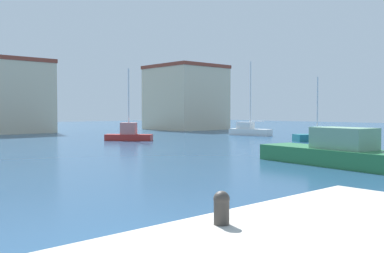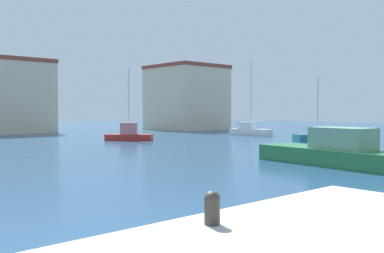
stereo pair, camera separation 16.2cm
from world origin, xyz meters
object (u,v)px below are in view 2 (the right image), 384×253
object	(u,v)px
sailboat_teal_far_right	(318,136)
mooring_bollard	(212,207)
motorboat_green_near_pier	(332,152)
sailboat_white_behind_lamppost	(250,130)
sailboat_red_far_left	(129,134)

from	to	relation	value
sailboat_teal_far_right	mooring_bollard	bearing A→B (deg)	-150.00
motorboat_green_near_pier	mooring_bollard	bearing A→B (deg)	-154.74
sailboat_teal_far_right	motorboat_green_near_pier	distance (m)	18.16
sailboat_white_behind_lamppost	sailboat_red_far_left	xyz separation A→B (m)	(-15.20, 1.75, 0.04)
sailboat_red_far_left	motorboat_green_near_pier	world-z (taller)	sailboat_red_far_left
sailboat_red_far_left	motorboat_green_near_pier	size ratio (longest dim) A/B	0.83
sailboat_white_behind_lamppost	sailboat_teal_far_right	bearing A→B (deg)	-104.89
sailboat_teal_far_right	sailboat_white_behind_lamppost	bearing A→B (deg)	75.11
sailboat_white_behind_lamppost	motorboat_green_near_pier	bearing A→B (deg)	-130.35
mooring_bollard	sailboat_white_behind_lamppost	size ratio (longest dim) A/B	0.06
motorboat_green_near_pier	sailboat_white_behind_lamppost	bearing A→B (deg)	49.65
sailboat_teal_far_right	sailboat_white_behind_lamppost	xyz separation A→B (m)	(2.82, 10.60, 0.11)
mooring_bollard	sailboat_teal_far_right	world-z (taller)	sailboat_teal_far_right
sailboat_white_behind_lamppost	mooring_bollard	bearing A→B (deg)	-139.85
mooring_bollard	motorboat_green_near_pier	world-z (taller)	motorboat_green_near_pier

